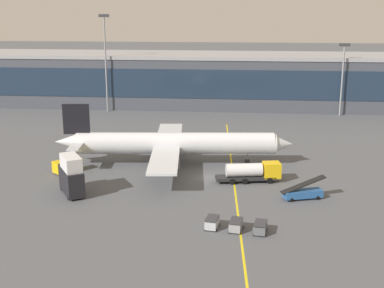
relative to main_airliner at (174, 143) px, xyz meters
name	(u,v)px	position (x,y,z in m)	size (l,w,h in m)	color
ground_plane	(208,178)	(6.89, -7.33, -4.04)	(700.00, 700.00, 0.00)	#515459
apron_lead_in_line	(233,175)	(11.12, -5.33, -4.03)	(0.30, 80.00, 0.01)	yellow
terminal_building	(210,80)	(2.86, 60.39, 3.60)	(216.82, 21.70, 15.24)	#424751
main_airliner	(174,143)	(0.00, 0.00, 0.00)	(44.18, 35.22, 11.39)	silver
fuel_tanker	(253,172)	(14.40, -8.68, -2.29)	(11.07, 4.33, 3.25)	#232326
crew_van	(67,165)	(-18.19, -6.66, -2.72)	(4.83, 5.17, 2.30)	yellow
belt_loader	(303,193)	(21.91, -16.06, -3.05)	(6.98, 3.62, 3.49)	#285B9E
catering_lift	(71,176)	(-13.77, -17.40, -0.97)	(5.68, 7.10, 6.30)	black
baggage_cart_0	(212,223)	(8.76, -28.18, -3.26)	(1.98, 2.86, 1.48)	#B2B7BC
baggage_cart_1	(236,225)	(11.92, -28.68, -3.26)	(1.98, 2.86, 1.48)	gray
baggage_cart_2	(260,227)	(15.08, -29.18, -3.26)	(1.98, 2.86, 1.48)	#595B60
apron_light_mast_0	(105,56)	(-24.99, 48.43, 11.25)	(2.80, 0.50, 26.50)	gray
apron_light_mast_2	(343,73)	(38.78, 48.43, 7.47)	(2.80, 0.50, 19.22)	gray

